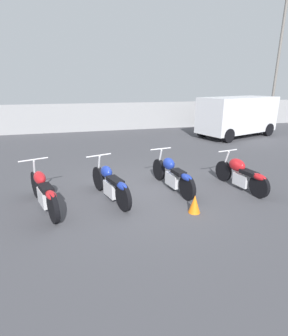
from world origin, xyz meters
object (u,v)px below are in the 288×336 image
at_px(motorcycle_slot_1, 111,184).
at_px(motorcycle_slot_2, 173,175).
at_px(light_pole_left, 279,53).
at_px(motorcycle_slot_3, 241,174).
at_px(motorcycle_slot_0, 44,191).
at_px(traffic_cone_near, 195,204).
at_px(parked_van, 237,115).

height_order(motorcycle_slot_1, motorcycle_slot_2, motorcycle_slot_1).
distance_m(light_pole_left, motorcycle_slot_3, 12.34).
bearing_deg(motorcycle_slot_0, light_pole_left, 14.12).
bearing_deg(motorcycle_slot_1, motorcycle_slot_0, 167.11).
height_order(motorcycle_slot_2, traffic_cone_near, motorcycle_slot_2).
bearing_deg(light_pole_left, motorcycle_slot_1, -144.10).
bearing_deg(motorcycle_slot_2, parked_van, 37.06).
distance_m(motorcycle_slot_1, parked_van, 10.34).
xyz_separation_m(light_pole_left, parked_van, (-3.59, -1.73, -3.38)).
distance_m(motorcycle_slot_1, motorcycle_slot_3, 3.59).
bearing_deg(light_pole_left, parked_van, -154.24).
relative_size(motorcycle_slot_0, motorcycle_slot_3, 1.12).
bearing_deg(motorcycle_slot_3, light_pole_left, 37.65).
relative_size(light_pole_left, parked_van, 1.59).
xyz_separation_m(motorcycle_slot_1, parked_van, (7.92, 6.60, 0.76)).
bearing_deg(motorcycle_slot_3, traffic_cone_near, -161.35).
xyz_separation_m(light_pole_left, motorcycle_slot_3, (-7.92, -8.52, -4.13)).
relative_size(light_pole_left, motorcycle_slot_3, 3.97).
bearing_deg(motorcycle_slot_3, parked_van, 48.02).
distance_m(motorcycle_slot_2, traffic_cone_near, 1.46).
bearing_deg(motorcycle_slot_0, parked_van, 16.54).
bearing_deg(motorcycle_slot_2, motorcycle_slot_0, 177.65).
relative_size(motorcycle_slot_3, traffic_cone_near, 4.62).
distance_m(motorcycle_slot_3, traffic_cone_near, 2.11).
distance_m(motorcycle_slot_0, traffic_cone_near, 3.48).
bearing_deg(motorcycle_slot_1, light_pole_left, 19.23).
xyz_separation_m(motorcycle_slot_0, parked_van, (9.49, 6.70, 0.74)).
distance_m(motorcycle_slot_0, parked_van, 11.64).
relative_size(motorcycle_slot_3, parked_van, 0.40).
distance_m(motorcycle_slot_2, parked_van, 8.88).
relative_size(motorcycle_slot_2, parked_van, 0.45).
xyz_separation_m(light_pole_left, traffic_cone_near, (-9.78, -9.51, -4.35)).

